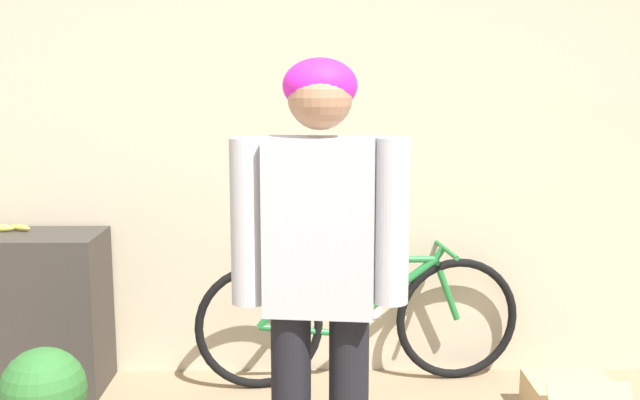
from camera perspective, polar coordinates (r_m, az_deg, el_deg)
wall_back at (r=3.88m, az=-3.84°, el=5.43°), size 8.00×0.07×2.60m
side_shelf at (r=4.07m, az=-21.46°, el=-7.95°), size 0.77×0.40×0.80m
person at (r=2.51m, az=-0.00°, el=-4.35°), size 0.60×0.25×1.63m
bicycle at (r=3.87m, az=3.02°, el=-8.97°), size 1.67×0.46×0.72m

